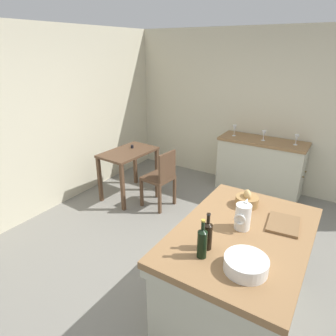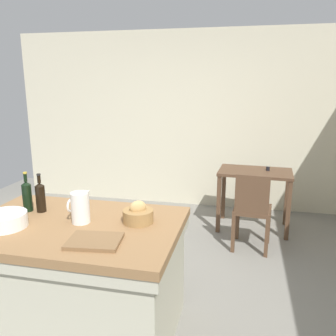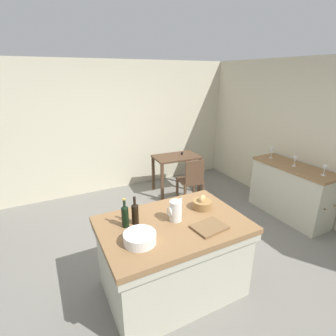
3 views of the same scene
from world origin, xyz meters
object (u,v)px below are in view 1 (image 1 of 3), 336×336
Objects in this scene: wash_bowl at (246,264)px; bread_basket at (247,200)px; island_table at (239,271)px; side_cabinet at (260,166)px; writing_desk at (129,159)px; cutting_board at (283,224)px; wooden_chair at (161,177)px; wine_bottle_amber at (202,242)px; wine_glass_middle at (234,128)px; wine_bottle_dark at (207,235)px; pitcher at (243,216)px; wine_glass_far_left at (296,138)px; wine_glass_left at (264,134)px.

bread_basket reaches higher than wash_bowl.
side_cabinet is at bearing 12.17° from island_table.
cutting_board is (-1.03, -2.56, 0.25)m from writing_desk.
wooden_chair reaches higher than cutting_board.
bread_basket is 0.91m from wine_bottle_amber.
cutting_board is 1.78× the size of wine_glass_middle.
wine_bottle_dark is 0.97× the size of wine_bottle_amber.
wine_glass_middle is (2.96, 1.19, 0.12)m from wash_bowl.
pitcher is 0.81× the size of cutting_board.
wine_bottle_amber is at bearing -129.49° from writing_desk.
wine_bottle_amber reaches higher than pitcher.
cutting_board is 2.08× the size of wine_glass_far_left.
wine_bottle_dark reaches higher than wooden_chair.
wine_bottle_amber is (-0.51, 0.13, 0.01)m from pitcher.
cutting_board is (-2.28, -0.81, 0.43)m from side_cabinet.
wine_bottle_amber is 3.03m from wine_glass_far_left.
pitcher is 0.88× the size of wash_bowl.
wash_bowl is 1.89× the size of wine_glass_left.
wine_glass_left reaches higher than wash_bowl.
cutting_board is at bearing -33.82° from wine_bottle_dark.
pitcher is 1.21× the size of bread_basket.
wine_glass_far_left is (3.02, -0.09, 0.02)m from wine_bottle_amber.
wine_glass_left reaches higher than side_cabinet.
bread_basket is (0.44, 0.12, 0.46)m from island_table.
wine_bottle_amber reaches higher than wine_glass_middle.
wine_glass_far_left reaches higher than wooden_chair.
wine_bottle_amber is at bearing 177.81° from bread_basket.
cutting_board is at bearing -113.82° from bread_basket.
wine_bottle_dark is at bearing 178.14° from wine_glass_far_left.
wine_glass_middle reaches higher than writing_desk.
wine_glass_left is (-0.03, 0.48, 0.00)m from wine_glass_far_left.
wooden_chair is at bearing 139.10° from side_cabinet.
wooden_chair is 2.27m from wine_bottle_dark.
wine_glass_far_left reaches higher than bread_basket.
wine_bottle_amber reaches higher than cutting_board.
island_table is at bearing -178.46° from wine_glass_far_left.
wine_glass_middle is (-0.02, 0.48, 0.58)m from side_cabinet.
pitcher is 2.68m from wine_glass_middle.
cutting_board is 0.85m from wine_bottle_amber.
pitcher is at bearing -119.05° from writing_desk.
side_cabinet reaches higher than island_table.
wine_bottle_dark reaches higher than side_cabinet.
writing_desk is at bearing 134.14° from wine_glass_middle.
cutting_board is at bearing -117.45° from wooden_chair.
wash_bowl is 0.92× the size of cutting_board.
wooden_chair is at bearing 53.02° from pitcher.
cutting_board is 2.40m from wine_glass_left.
wine_glass_middle is at bearing 21.95° from wash_bowl.
pitcher is 0.52m from wash_bowl.
wine_bottle_amber is 3.12m from wine_glass_middle.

